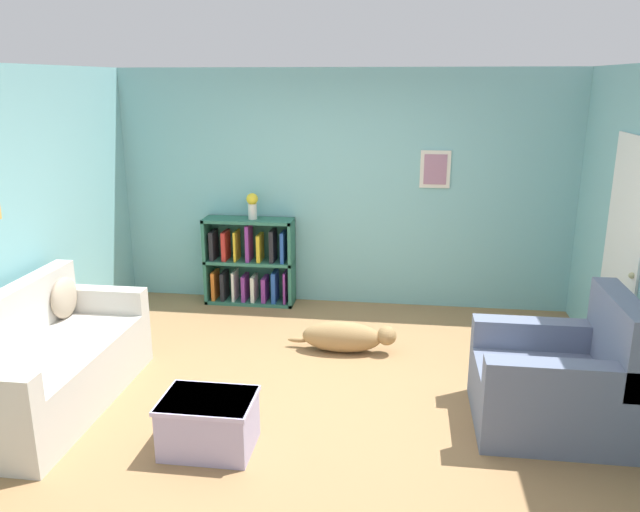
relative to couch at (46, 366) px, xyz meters
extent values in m
plane|color=#997047|center=(2.03, 0.48, -0.34)|extent=(14.00, 14.00, 0.00)
cube|color=#7AB7BC|center=(2.03, 2.73, 0.96)|extent=(5.60, 0.10, 2.60)
cube|color=silver|center=(3.03, 2.67, 1.21)|extent=(0.32, 0.02, 0.40)
cube|color=#A37089|center=(3.03, 2.66, 1.21)|extent=(0.24, 0.01, 0.32)
cube|color=#7AB7BC|center=(-0.52, 0.48, 0.96)|extent=(0.10, 5.00, 2.60)
cube|color=white|center=(4.52, 1.18, 0.69)|extent=(0.02, 0.84, 2.05)
sphere|color=tan|center=(4.50, 0.83, 0.66)|extent=(0.05, 0.05, 0.05)
cube|color=beige|center=(0.05, 0.00, -0.10)|extent=(0.84, 1.84, 0.48)
cube|color=beige|center=(-0.29, 0.00, 0.36)|extent=(0.16, 1.84, 0.44)
cube|color=beige|center=(0.05, 0.84, 0.25)|extent=(0.84, 0.16, 0.21)
ellipsoid|color=tan|center=(-0.17, 0.64, 0.32)|extent=(0.14, 0.36, 0.36)
cube|color=#2D6B56|center=(0.52, 2.51, 0.16)|extent=(0.04, 0.31, 0.98)
cube|color=#2D6B56|center=(1.49, 2.51, 0.16)|extent=(0.04, 0.31, 0.98)
cube|color=#2D6B56|center=(1.00, 2.65, 0.16)|extent=(1.01, 0.02, 0.98)
cube|color=#2D6B56|center=(1.00, 2.51, -0.32)|extent=(1.01, 0.31, 0.04)
cube|color=#2D6B56|center=(1.00, 2.51, 0.16)|extent=(1.01, 0.31, 0.04)
cube|color=#2D6B56|center=(1.00, 2.51, 0.63)|extent=(1.01, 0.31, 0.04)
cube|color=orange|center=(0.59, 2.50, -0.14)|extent=(0.04, 0.23, 0.35)
cube|color=black|center=(0.60, 2.50, 0.34)|extent=(0.05, 0.23, 0.33)
cube|color=black|center=(0.70, 2.50, -0.15)|extent=(0.04, 0.23, 0.34)
cube|color=#B22823|center=(0.74, 2.50, 0.34)|extent=(0.05, 0.23, 0.33)
cube|color=silver|center=(0.83, 2.50, -0.14)|extent=(0.03, 0.23, 0.36)
cube|color=gold|center=(0.86, 2.50, 0.34)|extent=(0.03, 0.23, 0.33)
cube|color=#7A2D84|center=(0.95, 2.50, -0.16)|extent=(0.04, 0.23, 0.31)
cube|color=#7A2D84|center=(1.01, 2.50, 0.38)|extent=(0.04, 0.23, 0.41)
cube|color=silver|center=(1.05, 2.50, -0.16)|extent=(0.04, 0.23, 0.31)
cube|color=gold|center=(1.13, 2.50, 0.33)|extent=(0.04, 0.23, 0.31)
cube|color=#7A2D84|center=(1.18, 2.50, -0.17)|extent=(0.05, 0.23, 0.30)
cube|color=black|center=(1.28, 2.50, 0.35)|extent=(0.05, 0.23, 0.36)
cube|color=#234C9E|center=(1.29, 2.50, -0.13)|extent=(0.05, 0.23, 0.37)
cube|color=#234C9E|center=(1.40, 2.50, 0.35)|extent=(0.04, 0.23, 0.34)
cube|color=#7A2D84|center=(1.42, 2.50, -0.13)|extent=(0.03, 0.23, 0.38)
cube|color=slate|center=(3.81, 0.22, -0.11)|extent=(1.05, 0.94, 0.46)
cube|color=slate|center=(4.25, 0.22, 0.40)|extent=(0.18, 0.94, 0.56)
cube|color=slate|center=(3.81, -0.16, 0.23)|extent=(1.05, 0.18, 0.22)
cube|color=slate|center=(3.81, 0.60, 0.23)|extent=(1.05, 0.18, 0.22)
cube|color=#ADA3CC|center=(1.43, -0.42, -0.14)|extent=(0.61, 0.45, 0.38)
cube|color=#BBB0DC|center=(1.43, -0.42, 0.03)|extent=(0.64, 0.47, 0.03)
ellipsoid|color=#9E7A4C|center=(2.18, 1.31, -0.19)|extent=(0.75, 0.26, 0.29)
sphere|color=#9E7A4C|center=(2.60, 1.31, -0.15)|extent=(0.18, 0.18, 0.18)
ellipsoid|color=#9E7A4C|center=(1.75, 1.35, -0.26)|extent=(0.20, 0.05, 0.05)
cylinder|color=silver|center=(1.06, 2.51, 0.73)|extent=(0.10, 0.10, 0.17)
sphere|color=yellow|center=(1.06, 2.51, 0.87)|extent=(0.13, 0.13, 0.13)
camera|label=1|loc=(2.71, -4.09, 2.14)|focal=35.00mm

